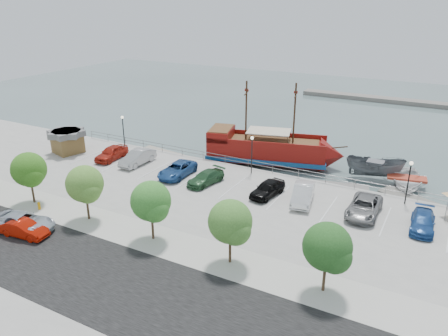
% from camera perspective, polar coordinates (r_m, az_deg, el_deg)
% --- Properties ---
extents(ground, '(160.00, 160.00, 0.00)m').
position_cam_1_polar(ground, '(43.52, -0.10, -4.76)').
color(ground, '#495958').
extents(land_slab, '(100.00, 58.00, 1.20)m').
position_cam_1_polar(land_slab, '(29.66, -21.16, -19.72)').
color(land_slab, '#989791').
rests_on(land_slab, ground).
extents(street, '(100.00, 8.00, 0.04)m').
position_cam_1_polar(street, '(31.86, -14.43, -14.23)').
color(street, black).
rests_on(street, land_slab).
extents(sidewalk, '(100.00, 4.00, 0.05)m').
position_cam_1_polar(sidewalk, '(35.64, -7.91, -9.51)').
color(sidewalk, '#B7B5AA').
rests_on(sidewalk, land_slab).
extents(seawall_railing, '(50.00, 0.06, 1.00)m').
position_cam_1_polar(seawall_railing, '(49.32, 4.24, 0.38)').
color(seawall_railing, slate).
rests_on(seawall_railing, land_slab).
extents(far_shore, '(40.00, 3.00, 0.80)m').
position_cam_1_polar(far_shore, '(91.65, 22.63, 7.99)').
color(far_shore, slate).
rests_on(far_shore, ground).
extents(pirate_ship, '(16.99, 8.54, 10.52)m').
position_cam_1_polar(pirate_ship, '(53.52, 6.88, 2.27)').
color(pirate_ship, maroon).
rests_on(pirate_ship, ground).
extents(patrol_boat, '(6.62, 3.30, 2.45)m').
position_cam_1_polar(patrol_boat, '(51.56, 19.08, -0.20)').
color(patrol_boat, '#55595E').
rests_on(patrol_boat, ground).
extents(speedboat, '(5.80, 7.34, 1.37)m').
position_cam_1_polar(speedboat, '(50.95, 22.70, -1.63)').
color(speedboat, silver).
rests_on(speedboat, ground).
extents(dock_west, '(6.47, 2.72, 0.36)m').
position_cam_1_polar(dock_west, '(57.73, -8.13, 1.99)').
color(dock_west, gray).
rests_on(dock_west, ground).
extents(dock_mid, '(6.90, 3.36, 0.38)m').
position_cam_1_polar(dock_mid, '(48.46, 14.52, -2.39)').
color(dock_mid, slate).
rests_on(dock_mid, ground).
extents(dock_east, '(7.72, 5.08, 0.43)m').
position_cam_1_polar(dock_east, '(47.50, 23.82, -4.09)').
color(dock_east, slate).
rests_on(dock_east, ground).
extents(shed, '(4.27, 4.27, 2.84)m').
position_cam_1_polar(shed, '(57.79, -19.79, 3.37)').
color(shed, brown).
rests_on(shed, land_slab).
extents(street_van, '(5.92, 3.62, 1.53)m').
position_cam_1_polar(street_van, '(40.18, -24.87, -6.47)').
color(street_van, '#A4ACBA').
rests_on(street_van, street).
extents(street_sedan, '(4.29, 1.92, 1.37)m').
position_cam_1_polar(street_sedan, '(39.28, -24.67, -7.22)').
color(street_sedan, '#B71505').
rests_on(street_sedan, street).
extents(fire_hydrant, '(0.27, 0.27, 0.77)m').
position_cam_1_polar(fire_hydrant, '(43.51, -23.00, -4.54)').
color(fire_hydrant, orange).
rests_on(fire_hydrant, sidewalk).
extents(lamp_post_left, '(0.36, 0.36, 4.28)m').
position_cam_1_polar(lamp_post_left, '(56.93, -13.05, 5.34)').
color(lamp_post_left, black).
rests_on(lamp_post_left, land_slab).
extents(lamp_post_mid, '(0.36, 0.36, 4.28)m').
position_cam_1_polar(lamp_post_mid, '(47.38, 3.66, 2.60)').
color(lamp_post_mid, black).
rests_on(lamp_post_mid, land_slab).
extents(lamp_post_right, '(0.36, 0.36, 4.28)m').
position_cam_1_polar(lamp_post_right, '(43.64, 23.06, -0.85)').
color(lamp_post_right, black).
rests_on(lamp_post_right, land_slab).
extents(tree_b, '(3.30, 3.20, 5.00)m').
position_cam_1_polar(tree_b, '(43.96, -24.08, -0.35)').
color(tree_b, '#473321').
rests_on(tree_b, sidewalk).
extents(tree_c, '(3.30, 3.20, 5.00)m').
position_cam_1_polar(tree_c, '(38.89, -17.64, -2.19)').
color(tree_c, '#473321').
rests_on(tree_c, sidewalk).
extents(tree_d, '(3.30, 3.20, 5.00)m').
position_cam_1_polar(tree_d, '(34.50, -9.41, -4.51)').
color(tree_d, '#473321').
rests_on(tree_d, sidewalk).
extents(tree_e, '(3.30, 3.20, 5.00)m').
position_cam_1_polar(tree_e, '(31.08, 0.99, -7.27)').
color(tree_e, '#473321').
rests_on(tree_e, sidewalk).
extents(tree_f, '(3.30, 3.20, 5.00)m').
position_cam_1_polar(tree_f, '(28.98, 13.56, -10.25)').
color(tree_f, '#473321').
rests_on(tree_f, sidewalk).
extents(parked_car_a, '(2.24, 4.90, 1.63)m').
position_cam_1_polar(parked_car_a, '(53.93, -14.49, 1.93)').
color(parked_car_a, '#A92214').
rests_on(parked_car_a, land_slab).
extents(parked_car_b, '(1.81, 5.04, 1.65)m').
position_cam_1_polar(parked_car_b, '(51.65, -11.22, 1.36)').
color(parked_car_b, '#A7A7A7').
rests_on(parked_car_b, land_slab).
extents(parked_car_c, '(2.61, 5.38, 1.48)m').
position_cam_1_polar(parked_car_c, '(47.60, -6.12, -0.22)').
color(parked_car_c, '#214B8A').
rests_on(parked_car_c, land_slab).
extents(parked_car_d, '(2.75, 4.92, 1.35)m').
position_cam_1_polar(parked_car_d, '(45.43, -2.41, -1.29)').
color(parked_car_d, '#285530').
rests_on(parked_car_d, land_slab).
extents(parked_car_e, '(2.52, 4.75, 1.54)m').
position_cam_1_polar(parked_car_e, '(42.86, 5.70, -2.69)').
color(parked_car_e, black).
rests_on(parked_car_e, land_slab).
extents(parked_car_f, '(2.78, 5.35, 1.68)m').
position_cam_1_polar(parked_car_f, '(42.02, 10.26, -3.35)').
color(parked_car_f, silver).
rests_on(parked_car_f, land_slab).
extents(parked_car_g, '(2.59, 5.57, 1.54)m').
position_cam_1_polar(parked_car_g, '(40.99, 17.82, -4.86)').
color(parked_car_g, gray).
rests_on(parked_car_g, land_slab).
extents(parked_car_h, '(2.15, 4.77, 1.36)m').
position_cam_1_polar(parked_car_h, '(40.40, 24.52, -6.40)').
color(parked_car_h, navy).
rests_on(parked_car_h, land_slab).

